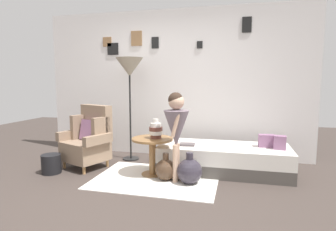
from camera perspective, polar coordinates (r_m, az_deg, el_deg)
ground_plane at (r=3.48m, az=-6.48°, el=-15.85°), size 12.00×12.00×0.00m
gallery_wall at (r=5.08m, az=1.11°, el=6.48°), size 4.80×0.12×2.60m
rug at (r=4.00m, az=-2.39°, el=-12.66°), size 1.69×1.24×0.01m
armchair at (r=4.61m, az=-15.77°, el=-4.66°), size 0.88×0.78×0.97m
daybed at (r=4.31m, az=11.19°, el=-8.61°), size 1.91×0.82×0.40m
pillow_head at (r=4.24m, az=21.75°, el=-5.13°), size 0.17×0.14×0.19m
pillow_mid at (r=4.32m, az=19.37°, el=-4.87°), size 0.23×0.14×0.18m
side_table at (r=4.05m, az=-3.17°, el=-6.69°), size 0.59×0.59×0.54m
vase_striped at (r=3.98m, az=-2.49°, el=-3.02°), size 0.19×0.19×0.28m
floor_lamp at (r=4.80m, az=-7.82°, el=9.09°), size 0.46×0.46×1.74m
person_child at (r=3.72m, az=1.68°, el=-1.85°), size 0.34×0.34×1.21m
book_on_daybed at (r=4.20m, az=3.92°, el=-5.88°), size 0.23×0.18×0.03m
demijohn_near at (r=3.91m, az=-0.46°, el=-10.89°), size 0.29×0.29×0.38m
demijohn_far at (r=3.78m, az=4.39°, el=-11.16°), size 0.34×0.34×0.42m
magazine_basket at (r=4.53m, az=-22.62°, el=-9.05°), size 0.28×0.28×0.28m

